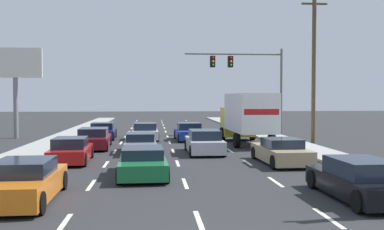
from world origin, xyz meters
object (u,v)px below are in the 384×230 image
car_orange (24,182)px  roadside_billboard (15,74)px  car_red (71,151)px  car_gray (140,143)px  utility_pole_mid (314,67)px  car_navy (103,132)px  car_green (143,163)px  car_black (359,180)px  car_white (145,132)px  traffic_signal_mast (243,70)px  box_truck (247,115)px  car_tan (281,152)px  car_maroon (94,139)px  car_silver (204,142)px  car_blue (189,132)px

car_orange → roadside_billboard: (-6.69, 21.63, 4.42)m
car_red → car_gray: bearing=48.1°
utility_pole_mid → car_navy: bearing=163.7°
car_green → car_gray: bearing=92.4°
car_black → utility_pole_mid: bearing=74.3°
utility_pole_mid → car_white: bearing=163.0°
car_navy → car_green: (3.43, -16.43, -0.02)m
traffic_signal_mast → car_gray: bearing=-124.8°
car_gray → car_green: size_ratio=0.98×
box_truck → car_tan: box_truck is taller
car_maroon → utility_pole_mid: utility_pole_mid is taller
car_silver → car_black: (3.50, -11.69, -0.03)m
car_gray → roadside_billboard: roadside_billboard is taller
box_truck → traffic_signal_mast: (1.36, 8.15, 3.58)m
car_gray → car_silver: bearing=-9.9°
car_orange → roadside_billboard: bearing=107.2°
car_green → car_black: bearing=-34.6°
car_maroon → box_truck: size_ratio=0.61×
car_navy → car_silver: 11.61m
car_gray → roadside_billboard: (-9.87, 9.91, 4.47)m
car_tan → utility_pole_mid: 11.53m
car_green → utility_pole_mid: size_ratio=0.44×
car_navy → box_truck: bearing=-25.4°
car_maroon → car_blue: car_blue is taller
car_red → box_truck: size_ratio=0.53×
car_navy → car_white: (3.23, -0.80, 0.02)m
car_blue → utility_pole_mid: 10.04m
car_maroon → traffic_signal_mast: size_ratio=0.56×
car_orange → car_gray: 12.14m
car_tan → car_white: bearing=117.6°
car_tan → traffic_signal_mast: size_ratio=0.54×
car_black → utility_pole_mid: 18.01m
car_red → roadside_billboard: roadside_billboard is taller
car_gray → traffic_signal_mast: bearing=55.2°
car_maroon → car_orange: car_maroon is taller
car_blue → car_black: car_blue is taller
car_white → car_tan: size_ratio=1.03×
car_silver → box_truck: box_truck is taller
car_maroon → car_black: car_maroon is taller
car_maroon → car_red: size_ratio=1.15×
car_blue → car_black: bearing=-79.2°
car_red → box_truck: box_truck is taller
car_navy → car_silver: car_silver is taller
car_orange → car_black: size_ratio=1.00×
car_orange → car_black: same height
car_gray → car_black: (7.13, -12.32, 0.05)m
car_white → car_green: bearing=-89.3°
roadside_billboard → car_silver: bearing=-38.0°
car_maroon → car_gray: bearing=-39.7°
car_navy → box_truck: (10.19, -4.83, 1.40)m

